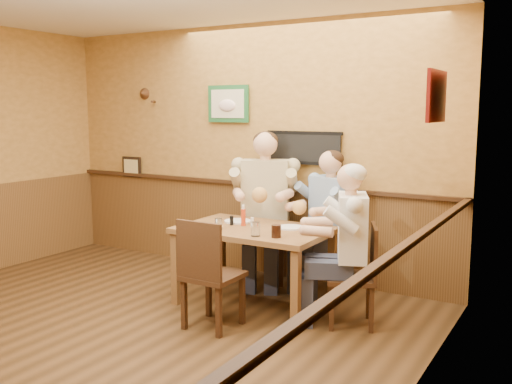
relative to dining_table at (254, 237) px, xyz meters
The scene contains 17 objects.
room 1.78m from the dining_table, 113.54° to the right, with size 5.02×5.03×2.81m.
dining_table is the anchor object (origin of this frame).
chair_back_left 0.77m from the dining_table, 111.43° to the left, with size 0.47×0.47×1.02m, color #3C2413, non-canonical shape.
chair_back_right 0.92m from the dining_table, 59.40° to the left, with size 0.42×0.42×0.91m, color #3C2413, non-canonical shape.
chair_right_end 1.02m from the dining_table, ahead, with size 0.41×0.41×0.88m, color #3C2413, non-canonical shape.
chair_near_side 0.70m from the dining_table, 90.39° to the right, with size 0.44×0.44×0.96m, color #3C2413, non-canonical shape.
diner_tan_shirt 0.76m from the dining_table, 111.43° to the left, with size 0.67×0.67×1.46m, color #C5B587, non-canonical shape.
diner_blue_polo 0.90m from the dining_table, 59.40° to the left, with size 0.60×0.60×1.30m, color #7C97BA, non-canonical shape.
diner_white_elder 1.00m from the dining_table, ahead, with size 0.58×0.58×1.26m, color silver, non-canonical shape.
water_glass_left 0.38m from the dining_table, 132.46° to the right, with size 0.07×0.07×0.11m, color silver.
water_glass_mid 0.40m from the dining_table, 57.44° to the right, with size 0.08×0.08×0.12m, color white.
cola_tumbler 0.49m from the dining_table, 34.78° to the right, with size 0.09×0.09×0.11m, color black.
hot_sauce_bottle 0.23m from the dining_table, behind, with size 0.04×0.04×0.18m, color red.
salt_shaker 0.14m from the dining_table, 139.43° to the left, with size 0.03×0.03×0.08m, color silver.
pepper_shaker 0.28m from the dining_table, behind, with size 0.04×0.04×0.09m, color black.
plate_far_left 0.33m from the dining_table, 152.34° to the left, with size 0.27×0.27×0.02m, color silver.
plate_far_right 0.36m from the dining_table, 25.42° to the left, with size 0.25×0.25×0.02m, color silver.
Camera 1 is at (3.42, -3.05, 1.86)m, focal length 40.00 mm.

